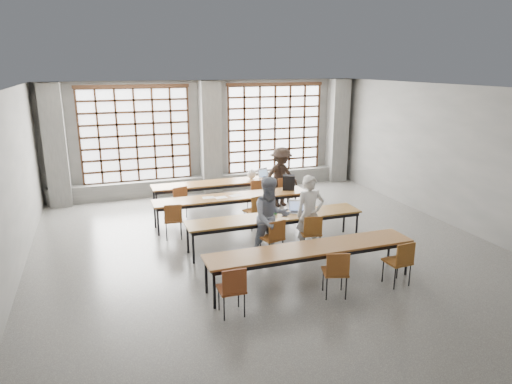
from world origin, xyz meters
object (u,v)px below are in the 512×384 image
chair_back_right (283,189)px  mouse (314,211)px  chair_near_right (400,259)px  backpack (289,183)px  chair_back_left (179,199)px  student_male (310,214)px  student_female (271,218)px  chair_near_mid (336,269)px  desk_row_c (275,219)px  desk_row_d (311,250)px  red_pouch (231,286)px  plastic_bag (252,174)px  chair_mid_centre (255,208)px  laptop_front (297,209)px  chair_front_right (311,230)px  green_box (272,213)px  chair_mid_right (306,203)px  chair_mid_left (173,217)px  laptop_back (265,175)px  chair_front_left (274,235)px  student_back (281,177)px  chair_near_left (233,286)px  desk_row_b (232,198)px  chair_back_mid (256,191)px  phone (285,216)px

chair_back_right → mouse: chair_back_right is taller
chair_near_right → backpack: backpack is taller
chair_back_left → mouse: chair_back_left is taller
student_male → student_female: (-0.90, -0.00, 0.02)m
chair_near_mid → desk_row_c: bearing=93.0°
desk_row_c → desk_row_d: bearing=-91.3°
chair_near_right → student_male: size_ratio=0.52×
student_female → red_pouch: 2.45m
plastic_bag → chair_mid_centre: bearing=-106.6°
laptop_front → plastic_bag: bearing=89.4°
chair_mid_centre → chair_front_right: 1.95m
desk_row_c → green_box: bearing=122.0°
chair_mid_right → backpack: 0.81m
chair_mid_left → chair_near_mid: 4.34m
chair_near_right → laptop_back: (-0.43, 5.97, 0.25)m
mouse → red_pouch: size_ratio=0.49×
chair_back_left → chair_front_left: same height
student_back → chair_back_right: bearing=-99.8°
chair_mid_centre → chair_near_left: size_ratio=1.00×
chair_back_left → chair_front_right: same height
student_back → green_box: bearing=-127.6°
student_back → plastic_bag: 0.89m
green_box → laptop_back: bearing=72.1°
chair_mid_right → green_box: 1.81m
desk_row_c → desk_row_d: size_ratio=1.00×
desk_row_b → chair_front_right: 2.69m
student_male → student_female: student_female is taller
student_back → mouse: student_back is taller
chair_back_left → desk_row_b: bearing=-35.6°
chair_back_mid → plastic_bag: size_ratio=3.08×
chair_mid_left → chair_mid_centre: same height
chair_back_mid → chair_near_left: 5.70m
student_male → student_back: student_back is taller
student_male → phone: 0.59m
desk_row_c → laptop_front: (0.57, 0.11, 0.13)m
mouse → plastic_bag: plastic_bag is taller
chair_back_right → student_back: (-0.00, 0.13, 0.32)m
desk_row_b → desk_row_d: (0.42, -3.74, 0.00)m
student_male → phone: (-0.42, 0.40, -0.12)m
chair_back_left → chair_back_mid: bearing=-0.1°
chair_back_right → chair_mid_left: 3.70m
desk_row_b → laptop_front: size_ratio=9.09×
desk_row_b → chair_mid_centre: bearing=-56.0°
student_female → green_box: 0.64m
chair_back_right → chair_mid_right: same height
student_female → chair_mid_centre: bearing=78.9°
backpack → red_pouch: size_ratio=2.00×
desk_row_c → chair_front_left: 0.70m
mouse → laptop_front: bearing=161.6°
desk_row_b → red_pouch: 4.48m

